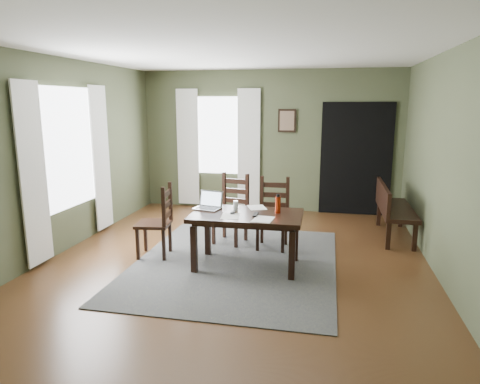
% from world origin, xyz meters
% --- Properties ---
extents(ground, '(5.00, 6.00, 0.01)m').
position_xyz_m(ground, '(0.00, 0.00, -0.01)').
color(ground, '#492C16').
extents(room_shell, '(5.02, 6.02, 2.71)m').
position_xyz_m(room_shell, '(0.00, 0.00, 1.80)').
color(room_shell, '#444B31').
rests_on(room_shell, ground).
extents(rug, '(2.60, 3.20, 0.01)m').
position_xyz_m(rug, '(0.00, 0.00, 0.01)').
color(rug, '#3D3D3D').
rests_on(rug, ground).
extents(dining_table, '(1.40, 0.86, 0.70)m').
position_xyz_m(dining_table, '(0.17, -0.09, 0.62)').
color(dining_table, black).
rests_on(dining_table, rug).
extents(chair_end, '(0.49, 0.49, 1.00)m').
position_xyz_m(chair_end, '(-1.09, 0.04, 0.49)').
color(chair_end, black).
rests_on(chair_end, rug).
extents(chair_back_left, '(0.54, 0.54, 1.03)m').
position_xyz_m(chair_back_left, '(-0.25, 0.86, 0.51)').
color(chair_back_left, black).
rests_on(chair_back_left, rug).
extents(chair_back_right, '(0.45, 0.45, 1.02)m').
position_xyz_m(chair_back_right, '(0.40, 0.74, 0.50)').
color(chair_back_right, black).
rests_on(chair_back_right, rug).
extents(bench, '(0.48, 1.48, 0.84)m').
position_xyz_m(bench, '(2.15, 1.62, 0.50)').
color(bench, black).
rests_on(bench, ground).
extents(laptop, '(0.38, 0.33, 0.23)m').
position_xyz_m(laptop, '(-0.37, 0.08, 0.77)').
color(laptop, '#B7B7BC').
rests_on(laptop, dining_table).
extents(computer_mouse, '(0.08, 0.11, 0.03)m').
position_xyz_m(computer_mouse, '(-0.01, -0.13, 0.72)').
color(computer_mouse, '#3F3F42').
rests_on(computer_mouse, dining_table).
extents(tv_remote, '(0.05, 0.18, 0.02)m').
position_xyz_m(tv_remote, '(0.29, -0.15, 0.72)').
color(tv_remote, black).
rests_on(tv_remote, dining_table).
extents(drinking_glass, '(0.08, 0.08, 0.14)m').
position_xyz_m(drinking_glass, '(0.00, 0.01, 0.78)').
color(drinking_glass, silver).
rests_on(drinking_glass, dining_table).
extents(water_bottle, '(0.09, 0.09, 0.24)m').
position_xyz_m(water_bottle, '(0.55, 0.02, 0.82)').
color(water_bottle, '#A8280C').
rests_on(water_bottle, dining_table).
extents(paper_b, '(0.26, 0.32, 0.00)m').
position_xyz_m(paper_b, '(0.41, -0.32, 0.71)').
color(paper_b, white).
rests_on(paper_b, dining_table).
extents(paper_c, '(0.31, 0.35, 0.00)m').
position_xyz_m(paper_c, '(0.24, 0.25, 0.71)').
color(paper_c, white).
rests_on(paper_c, dining_table).
extents(paper_e, '(0.25, 0.31, 0.00)m').
position_xyz_m(paper_e, '(-0.01, -0.26, 0.71)').
color(paper_e, white).
rests_on(paper_e, dining_table).
extents(window_left, '(0.01, 1.30, 1.70)m').
position_xyz_m(window_left, '(-2.47, 0.20, 1.45)').
color(window_left, white).
rests_on(window_left, ground).
extents(window_back, '(1.00, 0.01, 1.50)m').
position_xyz_m(window_back, '(-1.00, 2.97, 1.45)').
color(window_back, white).
rests_on(window_back, ground).
extents(curtain_left_near, '(0.03, 0.48, 2.30)m').
position_xyz_m(curtain_left_near, '(-2.44, -0.62, 1.20)').
color(curtain_left_near, silver).
rests_on(curtain_left_near, ground).
extents(curtain_left_far, '(0.03, 0.48, 2.30)m').
position_xyz_m(curtain_left_far, '(-2.44, 1.02, 1.20)').
color(curtain_left_far, silver).
rests_on(curtain_left_far, ground).
extents(curtain_back_left, '(0.44, 0.03, 2.30)m').
position_xyz_m(curtain_back_left, '(-1.62, 2.94, 1.20)').
color(curtain_back_left, silver).
rests_on(curtain_back_left, ground).
extents(curtain_back_right, '(0.44, 0.03, 2.30)m').
position_xyz_m(curtain_back_right, '(-0.38, 2.94, 1.20)').
color(curtain_back_right, silver).
rests_on(curtain_back_right, ground).
extents(framed_picture, '(0.34, 0.03, 0.44)m').
position_xyz_m(framed_picture, '(0.35, 2.97, 1.75)').
color(framed_picture, black).
rests_on(framed_picture, ground).
extents(doorway_back, '(1.30, 0.03, 2.10)m').
position_xyz_m(doorway_back, '(1.65, 2.97, 1.05)').
color(doorway_back, black).
rests_on(doorway_back, ground).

